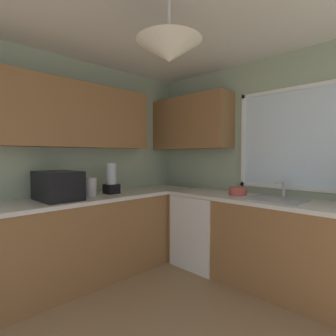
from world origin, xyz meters
TOP-DOWN VIEW (x-y plane):
  - room_shell at (-0.77, 0.48)m, footprint 3.55×3.53m
  - counter_run_left at (-1.40, 0.00)m, footprint 0.65×3.14m
  - counter_run_back at (0.21, 1.40)m, footprint 2.64×0.65m
  - dishwasher at (-0.74, 1.37)m, footprint 0.60×0.60m
  - microwave at (-1.40, -0.17)m, footprint 0.48×0.36m
  - kettle at (-1.38, 0.17)m, footprint 0.13×0.13m
  - sink_assembly at (0.16, 1.40)m, footprint 0.53×0.40m
  - bowl at (-0.29, 1.40)m, footprint 0.19×0.19m
  - blender_appliance at (-1.40, 0.46)m, footprint 0.15×0.15m

SIDE VIEW (x-z plane):
  - dishwasher at x=-0.74m, z-range 0.00..0.87m
  - counter_run_left at x=-1.40m, z-range 0.00..0.91m
  - counter_run_back at x=0.21m, z-range 0.00..0.91m
  - sink_assembly at x=0.16m, z-range 0.83..1.02m
  - bowl at x=-0.29m, z-range 0.91..1.00m
  - kettle at x=-1.38m, z-range 0.91..1.12m
  - microwave at x=-1.40m, z-range 0.91..1.20m
  - blender_appliance at x=-1.40m, z-range 0.89..1.25m
  - room_shell at x=-0.77m, z-range 0.51..3.04m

